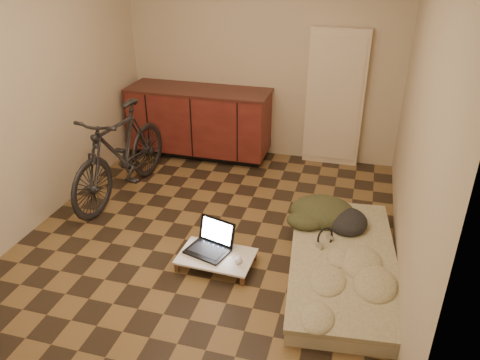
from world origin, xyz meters
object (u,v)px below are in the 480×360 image
(lap_desk, at_px, (216,257))
(laptop, at_px, (211,244))
(futon, at_px, (343,264))
(bicycle, at_px, (120,149))

(lap_desk, relative_size, laptop, 1.54)
(lap_desk, distance_m, laptop, 0.13)
(futon, bearing_deg, laptop, -179.62)
(futon, xyz_separation_m, lap_desk, (-1.09, -0.22, 0.01))
(lap_desk, bearing_deg, futon, 13.33)
(bicycle, relative_size, lap_desk, 2.61)
(bicycle, height_order, lap_desk, bicycle)
(lap_desk, xyz_separation_m, laptop, (-0.08, 0.08, 0.07))
(laptop, bearing_deg, futon, 22.57)
(futon, xyz_separation_m, laptop, (-1.17, -0.14, 0.08))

